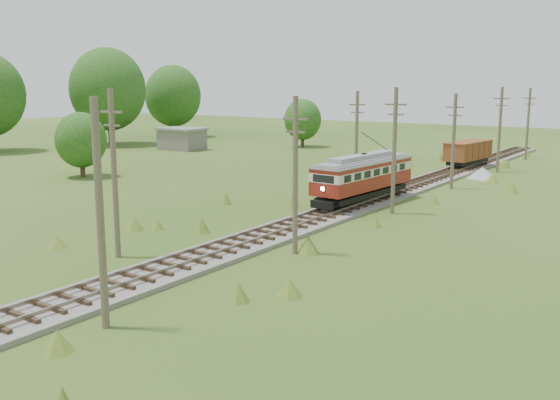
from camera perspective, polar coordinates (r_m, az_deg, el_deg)
The scene contains 17 objects.
railbed_main at distance 49.68m, azimuth 8.29°, elevation -0.00°, with size 3.60×96.00×0.57m.
streetcar at distance 48.13m, azimuth 7.65°, elevation 2.38°, with size 3.28×11.30×5.12m.
gondola at distance 71.25m, azimuth 16.82°, elevation 4.24°, with size 3.24×7.71×2.49m.
gravel_pile at distance 64.57m, azimuth 18.09°, elevation 2.32°, with size 3.09×3.28×1.12m.
utility_pole_r_1 at distance 24.13m, azimuth -16.13°, elevation -1.40°, with size 0.30×0.30×8.80m.
utility_pole_r_2 at distance 33.63m, azimuth 1.41°, elevation 2.36°, with size 1.60×0.30×8.60m.
utility_pole_r_3 at distance 45.02m, azimuth 10.40°, elevation 4.55°, with size 1.60×0.30×9.00m.
utility_pole_r_4 at distance 57.17m, azimuth 15.59°, elevation 5.28°, with size 1.60×0.30×8.40m.
utility_pole_r_5 at distance 69.44m, azimuth 19.45°, elevation 6.15°, with size 1.60×0.30×8.90m.
utility_pole_r_6 at distance 82.09m, azimuth 21.72°, elevation 6.53°, with size 1.60×0.30×8.70m.
utility_pole_l_a at distance 34.04m, azimuth -14.92°, elevation 2.45°, with size 1.60×0.30×9.00m.
utility_pole_l_b at distance 56.44m, azimuth 7.01°, elevation 5.63°, with size 1.60×0.30×8.60m.
tree_left_4 at distance 98.87m, azimuth -15.49°, elevation 9.72°, with size 11.34×11.34×14.61m.
tree_left_5 at distance 111.29m, azimuth -9.76°, elevation 9.37°, with size 9.66×9.66×12.44m.
tree_mid_a at distance 92.41m, azimuth 2.09°, elevation 7.36°, with size 5.46×5.46×7.03m.
tree_mid_c at distance 65.34m, azimuth -17.74°, elevation 5.25°, with size 5.04×5.04×6.49m.
shed at distance 89.70m, azimuth -8.97°, elevation 5.57°, with size 6.40×4.40×3.10m.
Camera 1 is at (21.46, -9.89, 9.25)m, focal length 40.00 mm.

